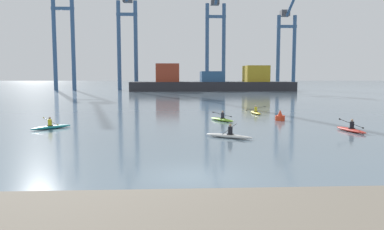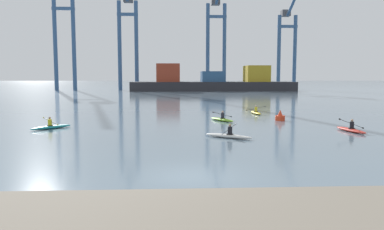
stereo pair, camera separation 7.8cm
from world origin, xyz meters
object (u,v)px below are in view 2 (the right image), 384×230
at_px(gantry_crane_west, 64,27).
at_px(kayak_lime, 222,119).
at_px(container_barge, 212,82).
at_px(kayak_white, 229,135).
at_px(kayak_red, 351,129).
at_px(gantry_crane_east_mid, 216,31).
at_px(kayak_teal, 51,127).
at_px(gantry_crane_west_mid, 128,29).
at_px(gantry_crane_east, 288,38).
at_px(channel_buoy, 280,117).
at_px(kayak_yellow, 256,112).

height_order(gantry_crane_west, kayak_lime, gantry_crane_west).
relative_size(container_barge, gantry_crane_west, 1.22).
bearing_deg(kayak_white, kayak_red, 14.09).
bearing_deg(gantry_crane_east_mid, kayak_teal, -104.16).
relative_size(gantry_crane_west_mid, gantry_crane_east, 1.22).
height_order(channel_buoy, kayak_teal, channel_buoy).
distance_m(kayak_yellow, kayak_white, 17.06).
height_order(channel_buoy, kayak_lime, channel_buoy).
height_order(gantry_crane_west_mid, channel_buoy, gantry_crane_west_mid).
bearing_deg(gantry_crane_west, gantry_crane_west_mid, 2.71).
distance_m(gantry_crane_west_mid, kayak_lime, 87.71).
bearing_deg(gantry_crane_west, gantry_crane_east_mid, 8.35).
xyz_separation_m(kayak_lime, kayak_white, (-0.81, -9.68, 0.00)).
height_order(gantry_crane_east, kayak_red, gantry_crane_east).
bearing_deg(kayak_teal, kayak_lime, 18.00).
xyz_separation_m(gantry_crane_east, kayak_yellow, (-28.57, -82.62, -16.56)).
bearing_deg(gantry_crane_west, kayak_teal, -75.17).
xyz_separation_m(gantry_crane_west, gantry_crane_east_mid, (46.93, 6.88, 0.02)).
relative_size(gantry_crane_west_mid, kayak_red, 11.77).
xyz_separation_m(container_barge, gantry_crane_west, (-44.19, 6.45, 16.37)).
height_order(kayak_lime, kayak_red, kayak_red).
height_order(container_barge, kayak_white, container_barge).
xyz_separation_m(gantry_crane_east, kayak_red, (-24.50, -96.43, -16.56)).
distance_m(channel_buoy, kayak_red, 8.11).
relative_size(gantry_crane_west, channel_buoy, 38.77).
bearing_deg(container_barge, kayak_teal, -104.57).
xyz_separation_m(gantry_crane_east, kayak_white, (-33.96, -98.81, -16.56)).
bearing_deg(gantry_crane_east_mid, kayak_red, -90.65).
bearing_deg(kayak_teal, container_barge, 75.43).
bearing_deg(kayak_teal, gantry_crane_west_mid, 92.73).
xyz_separation_m(gantry_crane_east_mid, kayak_yellow, (-5.17, -83.24, -18.70)).
xyz_separation_m(kayak_yellow, kayak_white, (-5.39, -16.19, 0.00)).
bearing_deg(kayak_red, kayak_white, -165.91).
bearing_deg(container_barge, kayak_red, -88.88).
relative_size(channel_buoy, kayak_white, 0.32).
height_order(gantry_crane_west_mid, kayak_white, gantry_crane_west_mid).
relative_size(gantry_crane_west_mid, kayak_yellow, 11.87).
bearing_deg(gantry_crane_east_mid, kayak_yellow, -93.55).
relative_size(channel_buoy, kayak_lime, 0.30).
xyz_separation_m(gantry_crane_east_mid, kayak_lime, (-9.75, -89.76, -18.70)).
height_order(gantry_crane_west, kayak_yellow, gantry_crane_west).
relative_size(kayak_white, kayak_teal, 1.08).
height_order(container_barge, channel_buoy, container_barge).
bearing_deg(gantry_crane_west, kayak_white, -68.55).
bearing_deg(container_barge, kayak_yellow, -91.99).
bearing_deg(kayak_lime, gantry_crane_west, 114.16).
xyz_separation_m(kayak_white, kayak_teal, (-13.23, 5.11, -0.00)).
relative_size(kayak_lime, kayak_red, 0.95).
bearing_deg(gantry_crane_west_mid, container_barge, -16.21).
relative_size(gantry_crane_east, kayak_white, 10.63).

